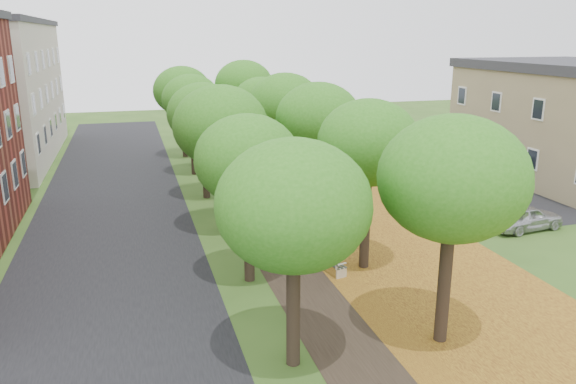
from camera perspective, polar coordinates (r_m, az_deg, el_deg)
ground at (r=17.72m, az=7.63°, el=-15.80°), size 120.00×120.00×0.00m
street_asphalt at (r=30.24m, az=-17.45°, el=-2.82°), size 8.00×70.00×0.01m
footpath at (r=30.86m, az=-3.43°, el=-1.73°), size 3.20×70.00×0.01m
leaf_verge at (r=32.25m, az=5.27°, el=-1.00°), size 7.50×70.00×0.01m
parking_lot at (r=36.92m, az=17.11°, el=0.50°), size 9.00×16.00×0.01m
tree_row_west at (r=29.38m, az=-7.81°, el=7.24°), size 4.19×34.19×6.80m
tree_row_east at (r=30.42m, az=1.24°, el=7.66°), size 4.19×34.19×6.80m
bench at (r=22.78m, az=4.20°, el=-7.08°), size 0.89×1.78×0.81m
car_silver at (r=29.75m, az=23.01°, el=-2.36°), size 3.96×1.99×1.30m
car_red at (r=31.13m, az=18.59°, el=-1.13°), size 4.13×1.86×1.32m
car_grey at (r=35.25m, az=14.00°, el=1.24°), size 5.36×3.68×1.44m
car_white at (r=38.95m, az=10.88°, el=2.70°), size 5.26×3.51×1.34m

